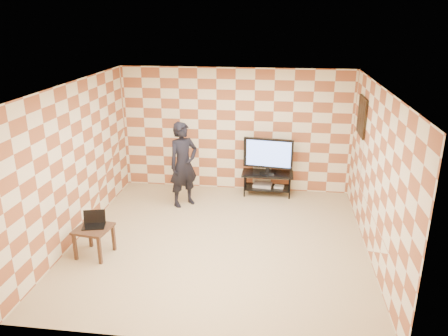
{
  "coord_description": "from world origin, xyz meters",
  "views": [
    {
      "loc": [
        0.94,
        -6.69,
        3.77
      ],
      "look_at": [
        0.0,
        0.6,
        1.15
      ],
      "focal_mm": 35.0,
      "sensor_mm": 36.0,
      "label": 1
    }
  ],
  "objects": [
    {
      "name": "floor",
      "position": [
        0.0,
        0.0,
        0.0
      ],
      "size": [
        5.0,
        5.0,
        0.0
      ],
      "primitive_type": "plane",
      "color": "tan",
      "rests_on": "ground"
    },
    {
      "name": "wall_back",
      "position": [
        0.0,
        2.5,
        1.35
      ],
      "size": [
        5.0,
        0.02,
        2.7
      ],
      "primitive_type": "cube",
      "color": "beige",
      "rests_on": "ground"
    },
    {
      "name": "wall_front",
      "position": [
        0.0,
        -2.5,
        1.35
      ],
      "size": [
        5.0,
        0.02,
        2.7
      ],
      "primitive_type": "cube",
      "color": "beige",
      "rests_on": "ground"
    },
    {
      "name": "wall_left",
      "position": [
        -2.5,
        0.0,
        1.35
      ],
      "size": [
        0.02,
        5.0,
        2.7
      ],
      "primitive_type": "cube",
      "color": "beige",
      "rests_on": "ground"
    },
    {
      "name": "wall_right",
      "position": [
        2.5,
        0.0,
        1.35
      ],
      "size": [
        0.02,
        5.0,
        2.7
      ],
      "primitive_type": "cube",
      "color": "beige",
      "rests_on": "ground"
    },
    {
      "name": "ceiling",
      "position": [
        0.0,
        0.0,
        2.7
      ],
      "size": [
        5.0,
        5.0,
        0.02
      ],
      "primitive_type": "cube",
      "color": "white",
      "rests_on": "wall_back"
    },
    {
      "name": "wall_art",
      "position": [
        2.47,
        1.55,
        1.95
      ],
      "size": [
        0.04,
        0.72,
        0.72
      ],
      "color": "black",
      "rests_on": "wall_right"
    },
    {
      "name": "tv_stand",
      "position": [
        0.74,
        2.21,
        0.37
      ],
      "size": [
        1.1,
        0.49,
        0.5
      ],
      "color": "black",
      "rests_on": "floor"
    },
    {
      "name": "tv",
      "position": [
        0.74,
        2.21,
        0.93
      ],
      "size": [
        1.06,
        0.24,
        0.77
      ],
      "color": "black",
      "rests_on": "tv_stand"
    },
    {
      "name": "dvd_player",
      "position": [
        0.64,
        2.24,
        0.21
      ],
      "size": [
        0.42,
        0.32,
        0.07
      ],
      "primitive_type": "cube",
      "rotation": [
        0.0,
        0.0,
        -0.11
      ],
      "color": "#B5B5B7",
      "rests_on": "tv_stand"
    },
    {
      "name": "game_console",
      "position": [
        1.0,
        2.21,
        0.2
      ],
      "size": [
        0.22,
        0.18,
        0.05
      ],
      "primitive_type": "cube",
      "rotation": [
        0.0,
        0.0,
        -0.15
      ],
      "color": "silver",
      "rests_on": "tv_stand"
    },
    {
      "name": "side_table",
      "position": [
        -1.96,
        -0.7,
        0.41
      ],
      "size": [
        0.6,
        0.6,
        0.5
      ],
      "color": "#332417",
      "rests_on": "floor"
    },
    {
      "name": "laptop",
      "position": [
        -1.97,
        -0.63,
        0.55
      ],
      "size": [
        0.41,
        0.35,
        0.24
      ],
      "color": "black",
      "rests_on": "side_table"
    },
    {
      "name": "person",
      "position": [
        -0.94,
        1.46,
        0.88
      ],
      "size": [
        0.75,
        0.74,
        1.75
      ],
      "primitive_type": "imported",
      "rotation": [
        0.0,
        0.0,
        0.76
      ],
      "color": "black",
      "rests_on": "floor"
    }
  ]
}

